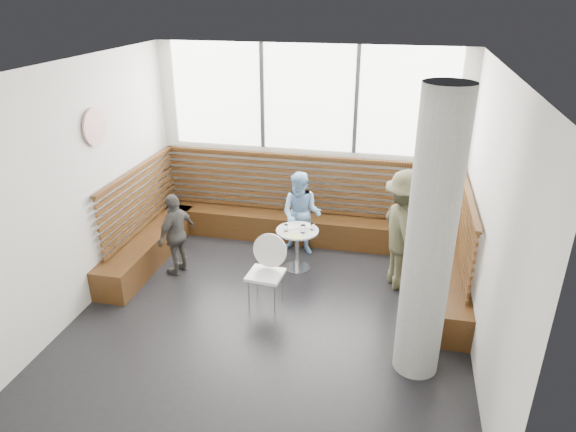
% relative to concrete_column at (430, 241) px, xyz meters
% --- Properties ---
extents(room, '(5.00, 5.00, 3.20)m').
position_rel_concrete_column_xyz_m(room, '(-1.85, 0.60, 0.00)').
color(room, silver).
rests_on(room, ground).
extents(booth, '(5.00, 2.50, 1.44)m').
position_rel_concrete_column_xyz_m(booth, '(-1.85, 2.37, -1.19)').
color(booth, '#3D240F').
rests_on(booth, ground).
extents(concrete_column, '(0.50, 0.50, 3.20)m').
position_rel_concrete_column_xyz_m(concrete_column, '(0.00, 0.00, 0.00)').
color(concrete_column, gray).
rests_on(concrete_column, ground).
extents(wall_art, '(0.03, 0.50, 0.50)m').
position_rel_concrete_column_xyz_m(wall_art, '(-4.31, 1.00, 0.70)').
color(wall_art, white).
rests_on(wall_art, room).
extents(cafe_table, '(0.64, 0.64, 0.66)m').
position_rel_concrete_column_xyz_m(cafe_table, '(-1.77, 1.88, -1.13)').
color(cafe_table, silver).
rests_on(cafe_table, ground).
extents(cafe_chair, '(0.47, 0.46, 0.99)m').
position_rel_concrete_column_xyz_m(cafe_chair, '(-1.98, 0.87, -1.02)').
color(cafe_chair, white).
rests_on(cafe_chair, ground).
extents(adult_man, '(1.02, 1.29, 1.75)m').
position_rel_concrete_column_xyz_m(adult_man, '(-0.22, 1.72, -0.72)').
color(adult_man, '#4C4C33').
rests_on(adult_man, ground).
extents(child_back, '(0.71, 0.58, 1.37)m').
position_rel_concrete_column_xyz_m(child_back, '(-1.82, 2.41, -0.92)').
color(child_back, '#86B8E9').
rests_on(child_back, ground).
extents(child_left, '(0.51, 0.80, 1.26)m').
position_rel_concrete_column_xyz_m(child_left, '(-3.50, 1.40, -0.97)').
color(child_left, '#4B4844').
rests_on(child_left, ground).
extents(plate_near, '(0.20, 0.20, 0.01)m').
position_rel_concrete_column_xyz_m(plate_near, '(-1.88, 1.95, -0.94)').
color(plate_near, white).
rests_on(plate_near, cafe_table).
extents(plate_far, '(0.20, 0.20, 0.01)m').
position_rel_concrete_column_xyz_m(plate_far, '(-1.67, 2.04, -0.94)').
color(plate_far, white).
rests_on(plate_far, cafe_table).
extents(glass_left, '(0.07, 0.07, 0.10)m').
position_rel_concrete_column_xyz_m(glass_left, '(-1.93, 1.80, -0.89)').
color(glass_left, white).
rests_on(glass_left, cafe_table).
extents(glass_mid, '(0.08, 0.08, 0.12)m').
position_rel_concrete_column_xyz_m(glass_mid, '(-1.67, 1.81, -0.88)').
color(glass_mid, white).
rests_on(glass_mid, cafe_table).
extents(glass_right, '(0.06, 0.06, 0.10)m').
position_rel_concrete_column_xyz_m(glass_right, '(-1.55, 1.94, -0.89)').
color(glass_right, white).
rests_on(glass_right, cafe_table).
extents(menu_card, '(0.24, 0.19, 0.00)m').
position_rel_concrete_column_xyz_m(menu_card, '(-1.75, 1.66, -0.94)').
color(menu_card, '#A5C64C').
rests_on(menu_card, cafe_table).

